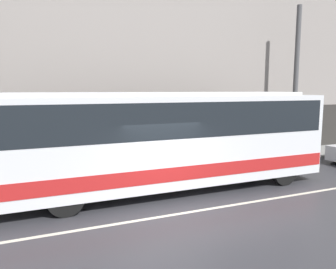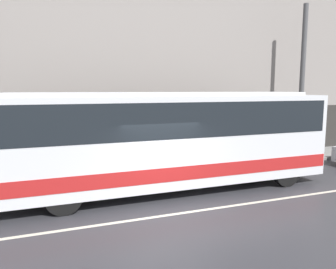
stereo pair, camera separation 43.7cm
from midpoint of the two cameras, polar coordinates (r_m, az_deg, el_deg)
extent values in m
plane|color=#333338|center=(9.54, 2.20, -13.76)|extent=(60.00, 60.00, 0.00)
cube|color=gray|center=(14.25, -6.10, -6.22)|extent=(60.00, 2.43, 0.13)
cube|color=gray|center=(15.25, -7.74, 14.20)|extent=(60.00, 0.30, 10.45)
cube|color=#2D2B28|center=(15.15, -7.33, -0.62)|extent=(60.00, 0.06, 2.61)
cube|color=beige|center=(9.54, 2.20, -13.74)|extent=(54.00, 0.14, 0.01)
cube|color=silver|center=(11.28, 0.71, -0.77)|extent=(11.78, 2.53, 2.95)
cube|color=#B21E1E|center=(11.45, 0.71, -5.36)|extent=(11.72, 2.55, 0.45)
cube|color=black|center=(11.19, 0.72, 2.96)|extent=(11.43, 2.55, 1.12)
cube|color=orange|center=(14.37, 23.03, 5.62)|extent=(0.12, 1.90, 0.28)
cube|color=silver|center=(11.15, 0.73, 7.07)|extent=(10.01, 2.15, 0.12)
cylinder|color=black|center=(12.85, 20.82, -6.16)|extent=(1.04, 0.28, 1.04)
cylinder|color=black|center=(14.53, 15.02, -4.34)|extent=(1.04, 0.28, 1.04)
cylinder|color=black|center=(9.75, -16.52, -10.37)|extent=(1.04, 0.28, 1.04)
cylinder|color=black|center=(11.87, -17.36, -7.14)|extent=(1.04, 0.28, 1.04)
cylinder|color=#4C4C4F|center=(17.95, 22.95, 8.43)|extent=(0.24, 0.24, 7.52)
cylinder|color=maroon|center=(14.76, 3.02, -2.46)|extent=(0.36, 0.36, 1.49)
sphere|color=tan|center=(14.63, 3.05, 0.94)|extent=(0.27, 0.27, 0.27)
camera|label=1|loc=(0.22, -88.89, 0.15)|focal=35.00mm
camera|label=2|loc=(0.22, 91.11, -0.15)|focal=35.00mm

